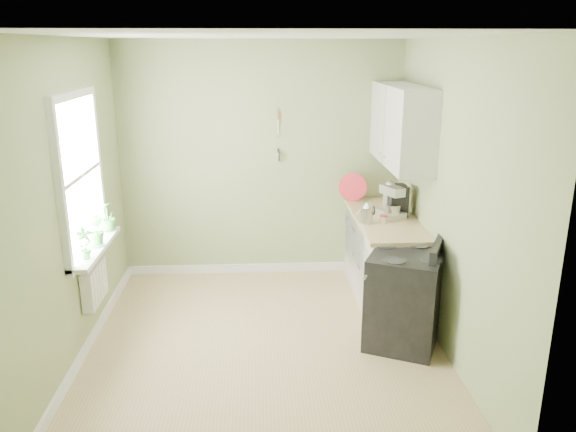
{
  "coord_description": "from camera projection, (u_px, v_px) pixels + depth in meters",
  "views": [
    {
      "loc": [
        -0.04,
        -4.54,
        2.62
      ],
      "look_at": [
        0.24,
        0.55,
        1.08
      ],
      "focal_mm": 35.0,
      "sensor_mm": 36.0,
      "label": 1
    }
  ],
  "objects": [
    {
      "name": "floor",
      "position": [
        265.0,
        348.0,
        5.1
      ],
      "size": [
        3.2,
        3.6,
        0.02
      ],
      "primitive_type": "cube",
      "color": "tan",
      "rests_on": "ground"
    },
    {
      "name": "window_sill",
      "position": [
        96.0,
        248.0,
        5.05
      ],
      "size": [
        0.18,
        1.14,
        0.04
      ],
      "primitive_type": "cube",
      "color": "white",
      "rests_on": "wall_left"
    },
    {
      "name": "wall_right",
      "position": [
        451.0,
        201.0,
        4.79
      ],
      "size": [
        0.02,
        3.6,
        2.7
      ],
      "primitive_type": "cube",
      "color": "#8F9C6A",
      "rests_on": "floor"
    },
    {
      "name": "window",
      "position": [
        79.0,
        175.0,
        4.85
      ],
      "size": [
        0.06,
        1.14,
        1.44
      ],
      "color": "white",
      "rests_on": "wall_left"
    },
    {
      "name": "radiator",
      "position": [
        94.0,
        284.0,
        5.1
      ],
      "size": [
        0.12,
        0.5,
        0.35
      ],
      "primitive_type": "cube",
      "color": "white",
      "rests_on": "wall_left"
    },
    {
      "name": "plant_c",
      "position": [
        107.0,
        216.0,
        5.43
      ],
      "size": [
        0.19,
        0.19,
        0.29
      ],
      "primitive_type": "imported",
      "rotation": [
        0.0,
        0.0,
        4.54
      ],
      "color": "#368335",
      "rests_on": "window_sill"
    },
    {
      "name": "plant_b",
      "position": [
        96.0,
        230.0,
        5.05
      ],
      "size": [
        0.19,
        0.2,
        0.28
      ],
      "primitive_type": "imported",
      "rotation": [
        0.0,
        0.0,
        2.2
      ],
      "color": "#368335",
      "rests_on": "window_sill"
    },
    {
      "name": "wall_utensils",
      "position": [
        278.0,
        143.0,
        6.35
      ],
      "size": [
        0.02,
        0.14,
        0.58
      ],
      "color": "tan",
      "rests_on": "wall_back"
    },
    {
      "name": "wall_back",
      "position": [
        261.0,
        162.0,
        6.44
      ],
      "size": [
        3.2,
        0.02,
        2.7
      ],
      "primitive_type": "cube",
      "color": "#8F9C6A",
      "rests_on": "floor"
    },
    {
      "name": "red_tray",
      "position": [
        353.0,
        187.0,
        6.44
      ],
      "size": [
        0.33,
        0.13,
        0.32
      ],
      "primitive_type": "cylinder",
      "rotation": [
        1.45,
        0.0,
        -0.25
      ],
      "color": "#B42631",
      "rests_on": "countertop"
    },
    {
      "name": "stand_mixer",
      "position": [
        392.0,
        203.0,
        5.81
      ],
      "size": [
        0.28,
        0.34,
        0.37
      ],
      "color": "#B2B2B7",
      "rests_on": "countertop"
    },
    {
      "name": "countertop",
      "position": [
        386.0,
        219.0,
        5.86
      ],
      "size": [
        0.64,
        1.6,
        0.04
      ],
      "primitive_type": "cube",
      "color": "tan",
      "rests_on": "base_cabinets"
    },
    {
      "name": "stove",
      "position": [
        405.0,
        297.0,
        5.08
      ],
      "size": [
        0.89,
        0.9,
        0.99
      ],
      "color": "black",
      "rests_on": "floor"
    },
    {
      "name": "jar",
      "position": [
        383.0,
        219.0,
        5.65
      ],
      "size": [
        0.08,
        0.08,
        0.08
      ],
      "color": "#B4A88C",
      "rests_on": "countertop"
    },
    {
      "name": "kettle",
      "position": [
        367.0,
        213.0,
        5.62
      ],
      "size": [
        0.21,
        0.12,
        0.21
      ],
      "color": "silver",
      "rests_on": "countertop"
    },
    {
      "name": "plant_a",
      "position": [
        84.0,
        243.0,
        4.69
      ],
      "size": [
        0.18,
        0.16,
        0.28
      ],
      "primitive_type": "imported",
      "rotation": [
        0.0,
        0.0,
        0.58
      ],
      "color": "#368335",
      "rests_on": "window_sill"
    },
    {
      "name": "base_cabinets",
      "position": [
        384.0,
        260.0,
        6.0
      ],
      "size": [
        0.6,
        1.6,
        0.87
      ],
      "primitive_type": "cube",
      "color": "silver",
      "rests_on": "floor"
    },
    {
      "name": "ceiling",
      "position": [
        261.0,
        34.0,
        4.31
      ],
      "size": [
        3.2,
        3.6,
        0.02
      ],
      "primitive_type": "cube",
      "color": "white",
      "rests_on": "wall_back"
    },
    {
      "name": "wall_left",
      "position": [
        68.0,
        207.0,
        4.62
      ],
      "size": [
        0.02,
        3.6,
        2.7
      ],
      "primitive_type": "cube",
      "color": "#8F9C6A",
      "rests_on": "floor"
    },
    {
      "name": "coffee_maker",
      "position": [
        397.0,
        201.0,
        5.86
      ],
      "size": [
        0.21,
        0.22,
        0.33
      ],
      "color": "black",
      "rests_on": "countertop"
    },
    {
      "name": "upper_cabinets",
      "position": [
        401.0,
        125.0,
        5.69
      ],
      "size": [
        0.35,
        1.4,
        0.8
      ],
      "primitive_type": "cube",
      "color": "silver",
      "rests_on": "wall_right"
    }
  ]
}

